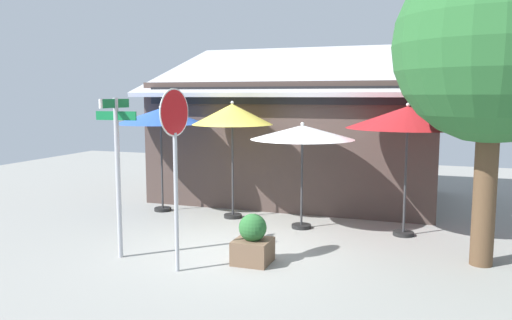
# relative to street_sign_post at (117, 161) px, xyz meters

# --- Properties ---
(ground_plane) EXTENTS (28.00, 28.00, 0.10)m
(ground_plane) POSITION_rel_street_sign_post_xyz_m (1.85, 1.25, -1.84)
(ground_plane) COLOR gray
(cafe_building) EXTENTS (8.15, 5.10, 4.57)m
(cafe_building) POSITION_rel_street_sign_post_xyz_m (1.70, 6.66, -0.04)
(cafe_building) COLOR #473833
(cafe_building) RESTS_ON ground
(street_sign_post) EXTENTS (0.82, 0.88, 2.94)m
(street_sign_post) POSITION_rel_street_sign_post_xyz_m (0.00, 0.00, 0.00)
(street_sign_post) COLOR #A8AAB2
(street_sign_post) RESTS_ON ground
(stop_sign) EXTENTS (0.12, 0.79, 3.10)m
(stop_sign) POSITION_rel_street_sign_post_xyz_m (1.36, -0.32, 0.37)
(stop_sign) COLOR #A8AAB2
(stop_sign) RESTS_ON ground
(patio_umbrella_royal_blue_left) EXTENTS (2.31, 2.31, 2.73)m
(patio_umbrella_royal_blue_left) POSITION_rel_street_sign_post_xyz_m (-1.19, 3.65, 0.65)
(patio_umbrella_royal_blue_left) COLOR black
(patio_umbrella_royal_blue_left) RESTS_ON ground
(patio_umbrella_mustard_center) EXTENTS (1.96, 1.96, 2.85)m
(patio_umbrella_mustard_center) POSITION_rel_street_sign_post_xyz_m (0.82, 3.56, 0.71)
(patio_umbrella_mustard_center) COLOR black
(patio_umbrella_mustard_center) RESTS_ON ground
(patio_umbrella_ivory_right) EXTENTS (2.31, 2.31, 2.40)m
(patio_umbrella_ivory_right) POSITION_rel_street_sign_post_xyz_m (2.65, 3.15, 0.35)
(patio_umbrella_ivory_right) COLOR black
(patio_umbrella_ivory_right) RESTS_ON ground
(patio_umbrella_crimson_far_right) EXTENTS (2.56, 2.56, 2.83)m
(patio_umbrella_crimson_far_right) POSITION_rel_street_sign_post_xyz_m (4.87, 3.27, 0.72)
(patio_umbrella_crimson_far_right) COLOR black
(patio_umbrella_crimson_far_right) RESTS_ON ground
(shade_tree) EXTENTS (3.56, 3.33, 5.49)m
(shade_tree) POSITION_rel_street_sign_post_xyz_m (6.43, 1.68, 1.95)
(shade_tree) COLOR brown
(shade_tree) RESTS_ON ground
(sidewalk_planter) EXTENTS (0.64, 0.64, 0.90)m
(sidewalk_planter) POSITION_rel_street_sign_post_xyz_m (2.43, 0.50, -1.40)
(sidewalk_planter) COLOR brown
(sidewalk_planter) RESTS_ON ground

